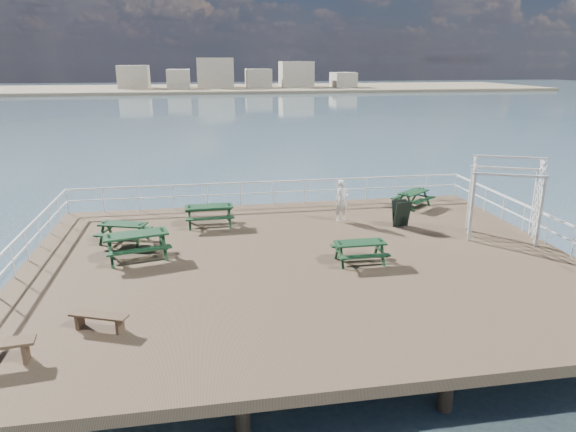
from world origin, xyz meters
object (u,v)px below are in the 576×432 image
at_px(picnic_table_b, 209,211).
at_px(picnic_table_c, 413,196).
at_px(picnic_table_a, 136,240).
at_px(flat_bench_far, 99,318).
at_px(trellis_arbor, 504,202).
at_px(picnic_table_e, 360,248).
at_px(person, 342,201).
at_px(picnic_table_d, 123,229).

distance_m(picnic_table_b, picnic_table_c, 9.11).
relative_size(picnic_table_a, flat_bench_far, 1.59).
relative_size(picnic_table_b, trellis_arbor, 0.62).
relative_size(picnic_table_e, trellis_arbor, 0.54).
bearing_deg(picnic_table_b, flat_bench_far, -111.26).
height_order(picnic_table_b, flat_bench_far, picnic_table_b).
height_order(picnic_table_a, person, person).
distance_m(trellis_arbor, person, 6.04).
height_order(flat_bench_far, trellis_arbor, trellis_arbor).
xyz_separation_m(picnic_table_a, picnic_table_c, (11.49, 4.34, -0.12)).
bearing_deg(picnic_table_b, person, -5.08).
distance_m(picnic_table_d, flat_bench_far, 6.42).
distance_m(picnic_table_e, flat_bench_far, 8.17).
bearing_deg(picnic_table_d, trellis_arbor, 11.05).
bearing_deg(person, picnic_table_e, -116.04).
xyz_separation_m(picnic_table_a, trellis_arbor, (12.98, -0.19, 0.73)).
bearing_deg(trellis_arbor, picnic_table_a, -155.93).
bearing_deg(picnic_table_c, picnic_table_b, 151.01).
height_order(picnic_table_a, picnic_table_e, picnic_table_a).
relative_size(picnic_table_a, person, 1.37).
bearing_deg(person, picnic_table_b, 158.28).
distance_m(picnic_table_b, person, 5.34).
relative_size(picnic_table_c, picnic_table_d, 1.06).
xyz_separation_m(picnic_table_b, picnic_table_e, (4.70, -4.78, -0.07)).
xyz_separation_m(picnic_table_c, picnic_table_d, (-12.13, -2.64, 0.00)).
relative_size(picnic_table_a, picnic_table_c, 1.11).
relative_size(picnic_table_c, picnic_table_e, 1.28).
height_order(picnic_table_d, person, person).
relative_size(picnic_table_e, flat_bench_far, 1.12).
bearing_deg(picnic_table_b, picnic_table_a, -129.03).
height_order(picnic_table_c, picnic_table_d, picnic_table_d).
relative_size(picnic_table_b, person, 1.11).
height_order(picnic_table_e, person, person).
bearing_deg(picnic_table_e, flat_bench_far, -158.11).
distance_m(picnic_table_a, trellis_arbor, 13.00).
distance_m(picnic_table_a, picnic_table_b, 4.01).
bearing_deg(picnic_table_a, picnic_table_c, 7.39).
distance_m(picnic_table_a, flat_bench_far, 4.75).
bearing_deg(picnic_table_e, picnic_table_b, 133.97).
xyz_separation_m(picnic_table_b, person, (5.32, -0.34, 0.28)).
bearing_deg(trellis_arbor, picnic_table_d, -162.97).
bearing_deg(trellis_arbor, picnic_table_b, -172.82).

